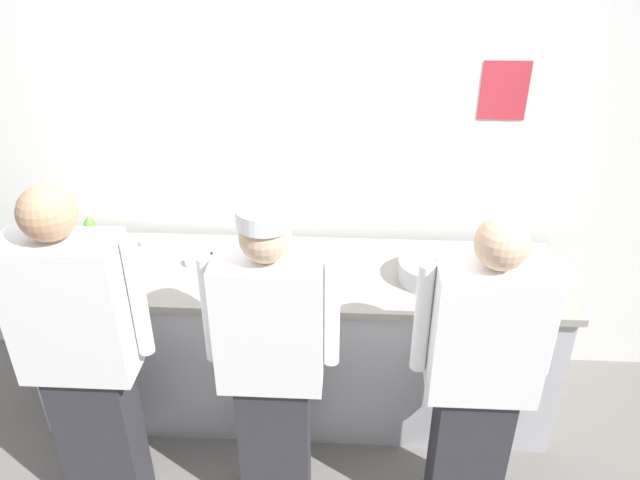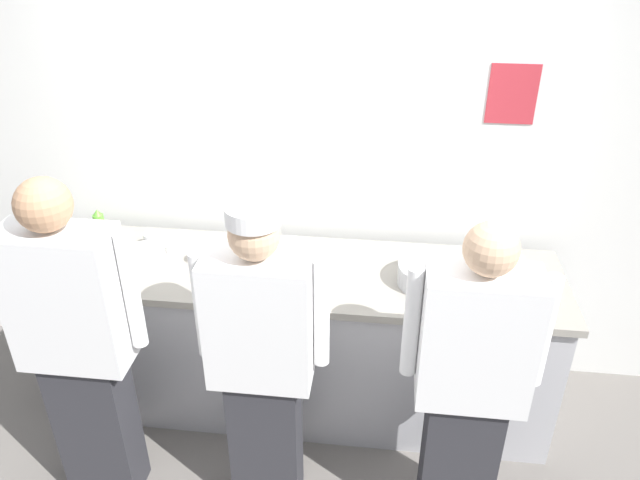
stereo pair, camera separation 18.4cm
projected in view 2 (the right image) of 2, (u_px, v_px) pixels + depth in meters
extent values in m
plane|color=slate|center=(288.00, 447.00, 3.35)|extent=(9.00, 9.00, 0.00)
cube|color=silver|center=(308.00, 157.00, 3.45)|extent=(4.45, 0.10, 2.73)
cube|color=#B72D38|center=(513.00, 94.00, 3.09)|extent=(0.25, 0.01, 0.31)
cube|color=#B2B2B7|center=(297.00, 340.00, 3.47)|extent=(2.78, 0.68, 0.88)
cube|color=gray|center=(296.00, 273.00, 3.25)|extent=(2.84, 0.74, 0.04)
cube|color=#2D2D33|center=(98.00, 424.00, 2.95)|extent=(0.35, 0.20, 0.83)
cube|color=white|center=(67.00, 299.00, 2.59)|extent=(0.48, 0.24, 0.66)
cylinder|color=white|center=(9.00, 283.00, 2.63)|extent=(0.07, 0.07, 0.56)
cylinder|color=white|center=(131.00, 292.00, 2.58)|extent=(0.07, 0.07, 0.56)
sphere|color=tan|center=(43.00, 205.00, 2.37)|extent=(0.22, 0.22, 0.22)
cube|color=#2D2D33|center=(266.00, 437.00, 2.91)|extent=(0.32, 0.20, 0.78)
cube|color=white|center=(259.00, 321.00, 2.57)|extent=(0.45, 0.24, 0.61)
cylinder|color=white|center=(202.00, 305.00, 2.62)|extent=(0.07, 0.07, 0.52)
cylinder|color=white|center=(321.00, 314.00, 2.57)|extent=(0.07, 0.07, 0.52)
sphere|color=tan|center=(254.00, 235.00, 2.37)|extent=(0.21, 0.21, 0.21)
cylinder|color=white|center=(253.00, 214.00, 2.33)|extent=(0.22, 0.22, 0.07)
cube|color=#2D2D33|center=(458.00, 459.00, 2.80)|extent=(0.33, 0.20, 0.78)
cube|color=white|center=(477.00, 339.00, 2.45)|extent=(0.46, 0.24, 0.62)
cylinder|color=white|center=(412.00, 322.00, 2.50)|extent=(0.07, 0.07, 0.53)
cylinder|color=white|center=(543.00, 332.00, 2.44)|extent=(0.07, 0.07, 0.53)
sphere|color=tan|center=(491.00, 249.00, 2.25)|extent=(0.21, 0.21, 0.21)
cylinder|color=white|center=(144.00, 266.00, 3.26)|extent=(0.24, 0.24, 0.01)
cylinder|color=white|center=(144.00, 264.00, 3.26)|extent=(0.24, 0.24, 0.01)
cylinder|color=white|center=(144.00, 262.00, 3.25)|extent=(0.24, 0.24, 0.01)
cylinder|color=white|center=(144.00, 260.00, 3.24)|extent=(0.24, 0.24, 0.01)
cylinder|color=white|center=(143.00, 258.00, 3.24)|extent=(0.24, 0.24, 0.01)
cylinder|color=white|center=(143.00, 256.00, 3.23)|extent=(0.24, 0.24, 0.01)
cylinder|color=white|center=(143.00, 254.00, 3.23)|extent=(0.24, 0.24, 0.01)
cylinder|color=white|center=(142.00, 252.00, 3.22)|extent=(0.24, 0.24, 0.01)
cylinder|color=white|center=(288.00, 255.00, 3.36)|extent=(0.22, 0.22, 0.01)
cylinder|color=white|center=(288.00, 253.00, 3.35)|extent=(0.22, 0.22, 0.01)
cylinder|color=white|center=(288.00, 252.00, 3.34)|extent=(0.22, 0.22, 0.01)
cylinder|color=white|center=(288.00, 250.00, 3.34)|extent=(0.22, 0.22, 0.01)
cylinder|color=white|center=(287.00, 248.00, 3.33)|extent=(0.22, 0.22, 0.01)
cylinder|color=white|center=(287.00, 246.00, 3.33)|extent=(0.22, 0.22, 0.01)
cylinder|color=#B7BABF|center=(431.00, 274.00, 3.10)|extent=(0.34, 0.34, 0.11)
cube|color=#B7BABF|center=(457.00, 279.00, 3.14)|extent=(0.53, 0.32, 0.02)
cylinder|color=#56A333|center=(100.00, 227.00, 3.49)|extent=(0.06, 0.06, 0.16)
cone|color=#56A333|center=(97.00, 212.00, 3.45)|extent=(0.05, 0.05, 0.04)
cylinder|color=white|center=(173.00, 247.00, 3.41)|extent=(0.10, 0.10, 0.04)
cylinder|color=#5B932D|center=(173.00, 245.00, 3.40)|extent=(0.08, 0.08, 0.01)
cylinder|color=white|center=(515.00, 261.00, 3.28)|extent=(0.09, 0.09, 0.04)
cylinder|color=red|center=(516.00, 258.00, 3.27)|extent=(0.08, 0.08, 0.01)
cylinder|color=white|center=(197.00, 257.00, 3.31)|extent=(0.10, 0.10, 0.04)
cylinder|color=#5B932D|center=(196.00, 255.00, 3.31)|extent=(0.08, 0.08, 0.01)
cylinder|color=white|center=(152.00, 240.00, 3.43)|extent=(0.09, 0.09, 0.09)
cube|color=#B7BABF|center=(245.00, 253.00, 3.38)|extent=(0.19, 0.03, 0.01)
cube|color=black|center=(221.00, 251.00, 3.39)|extent=(0.09, 0.03, 0.02)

